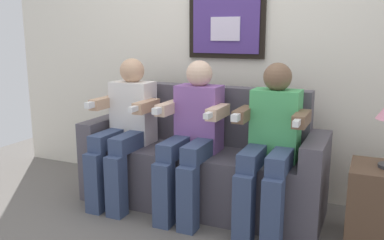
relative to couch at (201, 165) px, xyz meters
name	(u,v)px	position (x,y,z in m)	size (l,w,h in m)	color
ground_plane	(183,221)	(0.00, -0.33, -0.31)	(5.49, 5.49, 0.00)	#66605B
back_wall_assembly	(223,33)	(0.00, 0.44, 0.99)	(4.22, 0.10, 2.60)	silver
couch	(201,165)	(0.00, 0.00, 0.00)	(1.82, 0.58, 0.90)	#514C56
person_on_left	(125,126)	(-0.56, -0.17, 0.29)	(0.46, 0.56, 1.11)	white
person_in_middle	(192,133)	(0.00, -0.17, 0.29)	(0.46, 0.56, 1.11)	#8C59A5
person_on_right	(271,141)	(0.56, -0.17, 0.29)	(0.46, 0.56, 1.11)	#4CB266
side_table_right	(382,206)	(1.26, -0.11, -0.06)	(0.40, 0.40, 0.50)	brown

